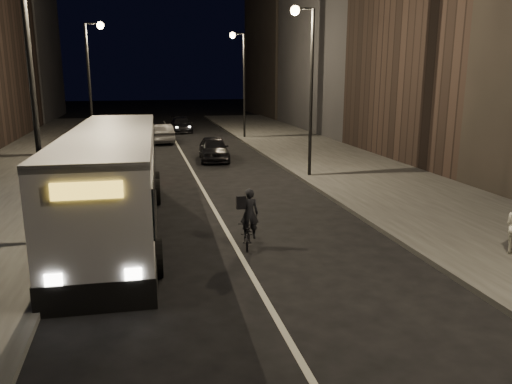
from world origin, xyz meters
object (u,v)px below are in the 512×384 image
city_bus (114,177)px  car_mid (161,133)px  streetlight_right_far (241,71)px  car_near (214,148)px  streetlight_left_far (93,70)px  car_far (181,125)px  cyclist_on_bicycle (248,227)px  streetlight_right_mid (307,70)px  streetlight_left_near (40,67)px

city_bus → car_mid: city_bus is taller
streetlight_right_far → car_mid: (-6.44, -0.83, -4.64)m
car_near → streetlight_left_far: bearing=157.0°
streetlight_right_far → car_far: bearing=125.6°
streetlight_right_far → car_near: 11.31m
cyclist_on_bicycle → car_near: (1.26, 15.68, 0.11)m
streetlight_left_far → car_mid: 8.13m
streetlight_right_mid → streetlight_left_near: (-10.66, -8.00, 0.00)m
streetlight_right_mid → streetlight_right_far: same height
city_bus → streetlight_right_mid: bearing=38.7°
car_near → car_far: 15.68m
streetlight_right_mid → car_far: 22.93m
streetlight_right_far → car_near: streetlight_right_far is taller
streetlight_left_far → city_bus: bearing=-84.1°
city_bus → car_far: city_bus is taller
streetlight_right_far → streetlight_left_far: 12.24m
streetlight_left_far → car_far: size_ratio=1.84×
streetlight_left_near → car_near: bearing=64.0°
streetlight_right_mid → car_near: streetlight_right_mid is taller
city_bus → cyclist_on_bicycle: bearing=-31.7°
streetlight_left_far → cyclist_on_bicycle: streetlight_left_far is taller
streetlight_left_far → car_near: size_ratio=1.90×
city_bus → car_near: size_ratio=2.96×
car_near → cyclist_on_bicycle: bearing=-90.1°
car_mid → car_far: size_ratio=0.98×
streetlight_right_far → cyclist_on_bicycle: streetlight_right_far is taller
streetlight_right_mid → car_far: bearing=101.1°
streetlight_right_mid → streetlight_left_near: 13.33m
streetlight_right_far → city_bus: 24.60m
streetlight_left_far → car_near: 9.14m
city_bus → car_far: size_ratio=2.86×
streetlight_right_far → car_far: 8.78m
car_near → streetlight_left_near: bearing=-111.4°
streetlight_left_near → cyclist_on_bicycle: streetlight_left_near is taller
streetlight_left_far → car_mid: size_ratio=1.87×
car_far → streetlight_left_far: bearing=-118.7°
streetlight_right_far → city_bus: size_ratio=0.64×
streetlight_left_far → car_near: bearing=-27.5°
streetlight_left_near → streetlight_right_mid: bearing=36.9°
streetlight_right_mid → streetlight_left_far: size_ratio=1.00×
streetlight_right_far → car_mid: 7.98m
streetlight_right_far → city_bus: streetlight_right_far is taller
streetlight_right_mid → car_mid: size_ratio=1.87×
car_far → city_bus: bearing=-100.0°
streetlight_left_far → car_far: streetlight_left_far is taller
car_mid → car_far: car_mid is taller
city_bus → car_near: 14.08m
streetlight_right_mid → car_mid: (-6.44, 15.17, -4.64)m
streetlight_left_far → streetlight_left_near: bearing=-90.0°
car_mid → city_bus: bearing=78.4°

